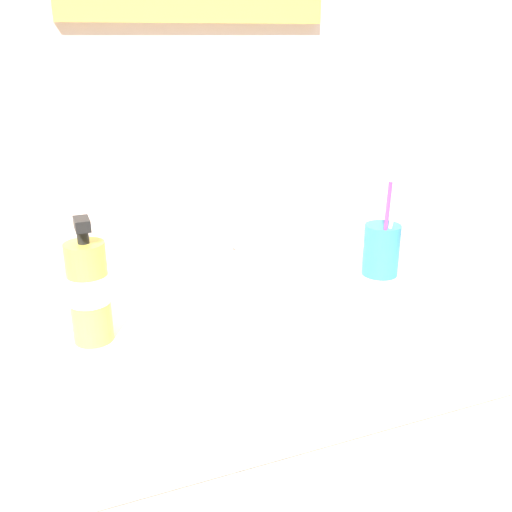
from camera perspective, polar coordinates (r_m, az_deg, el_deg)
name	(u,v)px	position (r m, az deg, el deg)	size (l,w,h in m)	color
tiled_wall_back	(195,98)	(1.14, -6.08, 15.28)	(2.14, 0.04, 2.40)	beige
sink_basin	(263,331)	(0.94, 0.69, -7.43)	(0.40, 0.40, 0.09)	white
faucet	(225,246)	(1.06, -3.12, 0.95)	(0.02, 0.16, 0.11)	silver
toothbrush_cup	(381,250)	(1.09, 12.26, 0.59)	(0.07, 0.07, 0.10)	#338CCC
toothbrush_purple	(387,217)	(1.04, 12.80, 3.81)	(0.02, 0.03, 0.20)	purple
toothbrush_white	(391,221)	(1.05, 13.23, 3.41)	(0.01, 0.03, 0.18)	white
toothbrush_yellow	(393,216)	(1.08, 13.34, 3.85)	(0.03, 0.01, 0.18)	yellow
soap_dispenser	(89,290)	(0.85, -16.16, -3.27)	(0.06, 0.06, 0.19)	#DBCC4C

